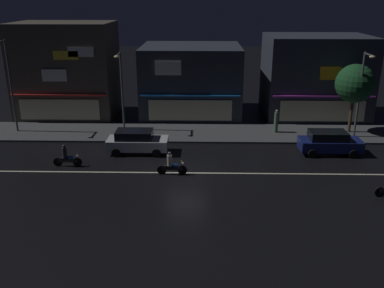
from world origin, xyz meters
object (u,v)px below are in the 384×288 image
at_px(streetlamp_mid, 121,85).
at_px(parked_car_near_kerb, 137,141).
at_px(streetlamp_west, 9,79).
at_px(traffic_cone, 131,144).
at_px(parked_car_trailing, 329,142).
at_px(motorcycle_lead, 66,157).
at_px(motorcycle_following, 171,165).
at_px(pedestrian_on_sidewalk, 276,122).
at_px(streetlamp_east, 361,88).

relative_size(streetlamp_mid, parked_car_near_kerb, 1.48).
bearing_deg(parked_car_near_kerb, streetlamp_west, -21.86).
xyz_separation_m(streetlamp_west, traffic_cone, (9.90, -3.13, -4.19)).
distance_m(streetlamp_west, traffic_cone, 11.19).
bearing_deg(parked_car_trailing, streetlamp_mid, -16.82).
xyz_separation_m(parked_car_trailing, motorcycle_lead, (-17.97, -2.73, -0.24)).
bearing_deg(parked_car_trailing, parked_car_near_kerb, 0.42).
bearing_deg(parked_car_near_kerb, streetlamp_mid, -69.21).
xyz_separation_m(streetlamp_west, motorcycle_following, (13.27, -8.03, -3.84)).
bearing_deg(pedestrian_on_sidewalk, streetlamp_east, -137.22).
xyz_separation_m(streetlamp_east, motorcycle_following, (-13.98, -7.17, -3.44)).
bearing_deg(pedestrian_on_sidewalk, streetlamp_mid, 53.24).
distance_m(streetlamp_west, motorcycle_following, 15.98).
bearing_deg(parked_car_near_kerb, motorcycle_following, 125.56).
distance_m(streetlamp_west, motorcycle_lead, 10.07).
xyz_separation_m(streetlamp_west, motorcycle_lead, (6.28, -6.86, -3.84)).
xyz_separation_m(streetlamp_east, motorcycle_lead, (-20.96, -6.00, -3.44)).
bearing_deg(parked_car_trailing, streetlamp_east, -132.51).
bearing_deg(motorcycle_lead, motorcycle_following, -7.94).
relative_size(streetlamp_east, pedestrian_on_sidewalk, 3.51).
height_order(streetlamp_west, parked_car_near_kerb, streetlamp_west).
xyz_separation_m(motorcycle_lead, motorcycle_following, (6.99, -1.17, 0.00)).
bearing_deg(pedestrian_on_sidewalk, motorcycle_lead, 79.95).
distance_m(streetlamp_mid, traffic_cone, 5.33).
xyz_separation_m(pedestrian_on_sidewalk, motorcycle_following, (-7.96, -8.38, -0.39)).
height_order(streetlamp_east, parked_car_trailing, streetlamp_east).
bearing_deg(motorcycle_lead, streetlamp_mid, 73.24).
distance_m(streetlamp_west, parked_car_near_kerb, 11.93).
distance_m(motorcycle_lead, motorcycle_following, 7.09).
bearing_deg(motorcycle_following, motorcycle_lead, -7.79).
height_order(streetlamp_east, motorcycle_following, streetlamp_east).
height_order(streetlamp_mid, parked_car_near_kerb, streetlamp_mid).
height_order(pedestrian_on_sidewalk, motorcycle_lead, pedestrian_on_sidewalk).
relative_size(parked_car_near_kerb, motorcycle_following, 2.26).
relative_size(streetlamp_west, parked_car_trailing, 1.71).
relative_size(pedestrian_on_sidewalk, traffic_cone, 3.42).
distance_m(streetlamp_east, parked_car_near_kerb, 17.33).
distance_m(streetlamp_east, traffic_cone, 17.90).
relative_size(motorcycle_following, traffic_cone, 3.45).
bearing_deg(parked_car_near_kerb, pedestrian_on_sidewalk, -156.76).
xyz_separation_m(streetlamp_west, streetlamp_east, (27.25, -0.87, -0.40)).
relative_size(streetlamp_mid, pedestrian_on_sidewalk, 3.38).
xyz_separation_m(streetlamp_west, streetlamp_mid, (8.74, 0.55, -0.52)).
relative_size(pedestrian_on_sidewalk, parked_car_trailing, 0.44).
bearing_deg(streetlamp_mid, pedestrian_on_sidewalk, -0.94).
bearing_deg(traffic_cone, streetlamp_east, 7.44).
bearing_deg(streetlamp_mid, traffic_cone, -72.55).
bearing_deg(streetlamp_east, traffic_cone, -172.56).
height_order(streetlamp_west, pedestrian_on_sidewalk, streetlamp_west).
relative_size(streetlamp_east, traffic_cone, 12.01).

